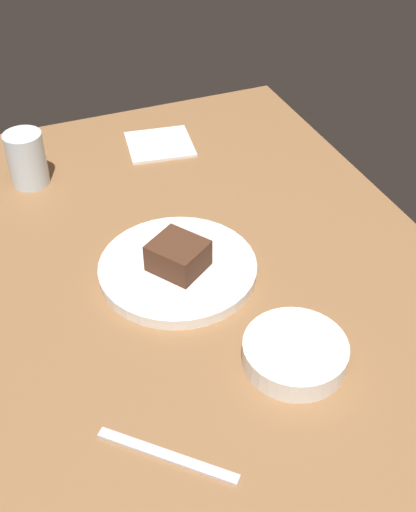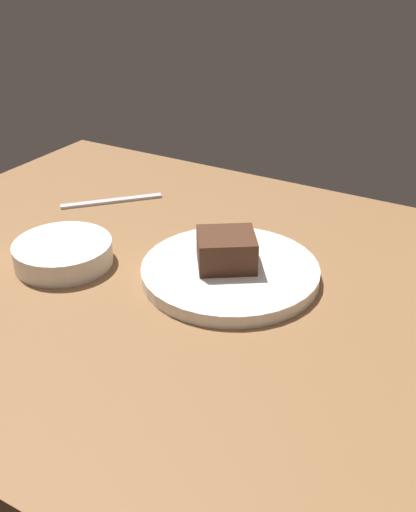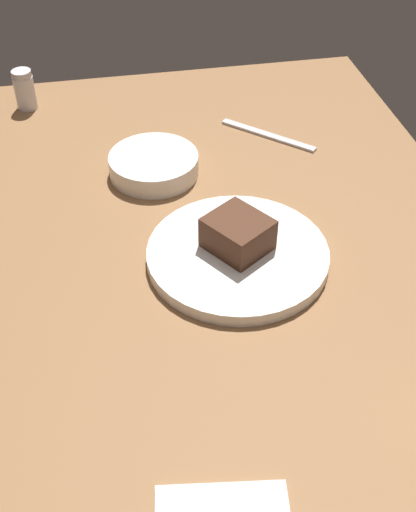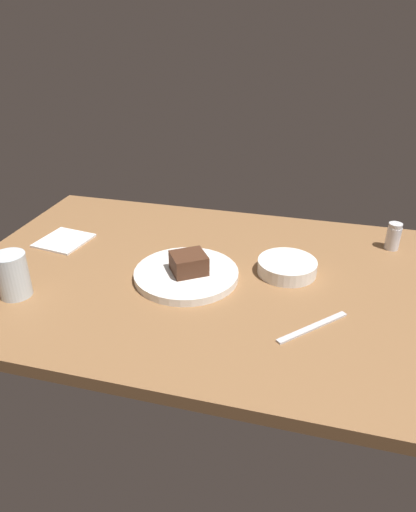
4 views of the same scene
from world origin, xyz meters
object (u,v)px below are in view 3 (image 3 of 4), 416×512
object	(u,v)px
salt_shaker	(25,90)
side_bowl	(154,165)
butter_knife	(268,135)
chocolate_cake_slice	(238,234)
dessert_plate	(238,255)

from	to	relation	value
salt_shaker	side_bowl	size ratio (longest dim) A/B	0.51
salt_shaker	butter_knife	xyz separation A→B (cm)	(-19.21, -43.34, -3.56)
chocolate_cake_slice	butter_knife	size ratio (longest dim) A/B	0.44
side_bowl	chocolate_cake_slice	bearing A→B (deg)	-158.93
chocolate_cake_slice	side_bowl	bearing A→B (deg)	21.07
chocolate_cake_slice	salt_shaker	bearing A→B (deg)	30.96
dessert_plate	chocolate_cake_slice	world-z (taller)	chocolate_cake_slice
salt_shaker	side_bowl	world-z (taller)	salt_shaker
salt_shaker	side_bowl	distance (cm)	34.58
butter_knife	salt_shaker	bearing A→B (deg)	19.39
chocolate_cake_slice	butter_knife	distance (cm)	34.24
side_bowl	butter_knife	bearing A→B (deg)	-70.19
side_bowl	dessert_plate	bearing A→B (deg)	-159.70
side_bowl	salt_shaker	bearing A→B (deg)	38.16
chocolate_cake_slice	side_bowl	world-z (taller)	chocolate_cake_slice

